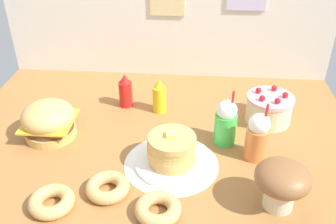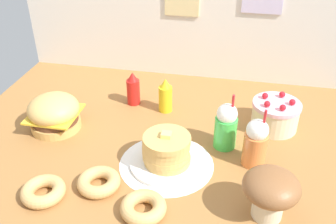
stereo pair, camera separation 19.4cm
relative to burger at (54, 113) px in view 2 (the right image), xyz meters
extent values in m
cube|color=#9E6B38|center=(0.57, -0.10, -0.11)|extent=(2.20, 1.83, 0.02)
cube|color=silver|center=(0.57, 0.81, 0.43)|extent=(2.20, 0.03, 1.06)
cylinder|color=white|center=(0.67, -0.19, -0.09)|extent=(0.47, 0.47, 0.00)
cylinder|color=#DBA859|center=(0.00, 0.00, -0.07)|extent=(0.28, 0.28, 0.05)
cylinder|color=#59331E|center=(0.00, 0.00, -0.03)|extent=(0.25, 0.25, 0.04)
cube|color=yellow|center=(0.00, 0.00, -0.01)|extent=(0.26, 0.26, 0.01)
ellipsoid|color=#E5B260|center=(0.00, 0.00, 0.03)|extent=(0.28, 0.28, 0.16)
cylinder|color=white|center=(0.67, -0.19, -0.08)|extent=(0.36, 0.36, 0.02)
cylinder|color=#E0AD5B|center=(0.68, -0.19, -0.06)|extent=(0.23, 0.23, 0.03)
cylinder|color=#E0AD5B|center=(0.67, -0.19, -0.03)|extent=(0.23, 0.23, 0.03)
cylinder|color=#E0AD5B|center=(0.67, -0.19, 0.00)|extent=(0.23, 0.23, 0.03)
cylinder|color=#E0AD5B|center=(0.67, -0.19, 0.03)|extent=(0.23, 0.23, 0.03)
cylinder|color=#E0AD5B|center=(0.68, -0.20, 0.06)|extent=(0.23, 0.23, 0.03)
cube|color=#F7E072|center=(0.67, -0.19, 0.08)|extent=(0.05, 0.05, 0.02)
cylinder|color=beige|center=(1.20, 0.25, -0.03)|extent=(0.25, 0.25, 0.14)
cylinder|color=#F2B2C6|center=(1.20, 0.25, 0.05)|extent=(0.26, 0.26, 0.02)
sphere|color=red|center=(1.28, 0.24, 0.08)|extent=(0.03, 0.03, 0.03)
sphere|color=red|center=(1.23, 0.32, 0.08)|extent=(0.03, 0.03, 0.03)
sphere|color=red|center=(1.13, 0.28, 0.08)|extent=(0.03, 0.03, 0.03)
sphere|color=red|center=(1.14, 0.20, 0.08)|extent=(0.03, 0.03, 0.03)
sphere|color=red|center=(1.22, 0.17, 0.08)|extent=(0.03, 0.03, 0.03)
cylinder|color=red|center=(0.35, 0.35, -0.02)|extent=(0.08, 0.08, 0.16)
cone|color=red|center=(0.35, 0.35, 0.09)|extent=(0.06, 0.06, 0.05)
cylinder|color=yellow|center=(0.57, 0.30, -0.02)|extent=(0.08, 0.08, 0.16)
cone|color=yellow|center=(0.57, 0.30, 0.09)|extent=(0.06, 0.06, 0.05)
cylinder|color=green|center=(0.94, 0.02, -0.01)|extent=(0.12, 0.12, 0.17)
sphere|color=white|center=(0.94, 0.02, 0.10)|extent=(0.11, 0.11, 0.11)
cylinder|color=red|center=(0.96, 0.02, 0.14)|extent=(0.01, 0.04, 0.17)
cylinder|color=orange|center=(1.09, -0.10, -0.01)|extent=(0.12, 0.12, 0.17)
sphere|color=white|center=(1.09, -0.10, 0.10)|extent=(0.11, 0.11, 0.11)
cylinder|color=red|center=(1.11, -0.10, 0.14)|extent=(0.01, 0.04, 0.17)
torus|color=tan|center=(0.18, -0.51, -0.07)|extent=(0.20, 0.20, 0.06)
torus|color=#F2E5C6|center=(0.18, -0.51, -0.06)|extent=(0.19, 0.19, 0.05)
torus|color=tan|center=(0.40, -0.41, -0.07)|extent=(0.20, 0.20, 0.06)
torus|color=#D89ED8|center=(0.40, -0.41, -0.06)|extent=(0.19, 0.19, 0.05)
torus|color=tan|center=(0.64, -0.52, -0.07)|extent=(0.20, 0.20, 0.06)
torus|color=pink|center=(0.64, -0.52, -0.06)|extent=(0.19, 0.19, 0.05)
cylinder|color=beige|center=(1.15, -0.43, -0.04)|extent=(0.13, 0.13, 0.11)
ellipsoid|color=brown|center=(1.15, -0.43, 0.06)|extent=(0.23, 0.23, 0.13)
camera|label=1|loc=(0.78, -1.63, 1.12)|focal=40.47mm
camera|label=2|loc=(0.97, -1.61, 1.12)|focal=40.47mm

